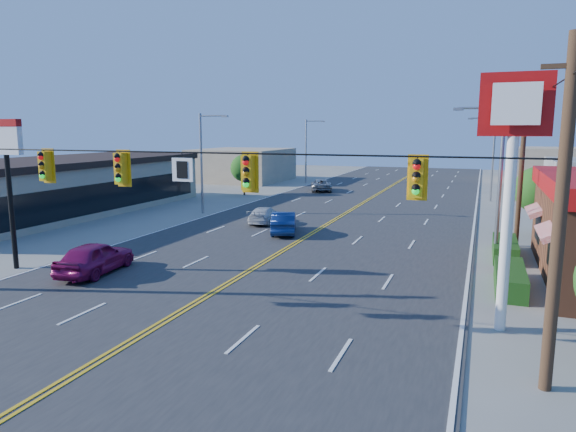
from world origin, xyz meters
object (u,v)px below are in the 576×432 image
(car_silver, at_px, (321,185))
(pizza_hut_sign, at_px, (7,162))
(car_magenta, at_px, (95,259))
(car_blue, at_px, (284,223))
(car_white, at_px, (264,216))
(signal_span, at_px, (149,186))
(kfc_pylon, at_px, (512,151))

(car_silver, bearing_deg, pizza_hut_sign, 64.05)
(car_magenta, bearing_deg, car_blue, -118.53)
(car_blue, distance_m, car_silver, 23.78)
(car_white, bearing_deg, pizza_hut_sign, 59.78)
(signal_span, height_order, pizza_hut_sign, signal_span)
(car_magenta, relative_size, car_white, 1.11)
(kfc_pylon, distance_m, car_white, 22.49)
(pizza_hut_sign, bearing_deg, kfc_pylon, 0.00)
(signal_span, height_order, car_silver, signal_span)
(pizza_hut_sign, xyz_separation_m, car_white, (6.58, 15.44, -4.60))
(pizza_hut_sign, bearing_deg, car_silver, 82.70)
(pizza_hut_sign, distance_m, car_white, 17.40)
(signal_span, distance_m, pizza_hut_sign, 11.60)
(kfc_pylon, xyz_separation_m, car_blue, (-12.77, 12.52, -5.33))
(kfc_pylon, height_order, car_blue, kfc_pylon)
(car_magenta, distance_m, car_blue, 12.94)
(pizza_hut_sign, xyz_separation_m, car_magenta, (4.43, 0.50, -4.42))
(car_blue, bearing_deg, car_magenta, 49.23)
(signal_span, xyz_separation_m, car_silver, (-6.29, 39.84, -4.23))
(signal_span, relative_size, car_blue, 5.65)
(pizza_hut_sign, height_order, car_blue, pizza_hut_sign)
(kfc_pylon, height_order, car_white, kfc_pylon)
(car_blue, bearing_deg, pizza_hut_sign, 34.59)
(signal_span, xyz_separation_m, car_blue, (-1.65, 16.52, -4.18))
(kfc_pylon, height_order, pizza_hut_sign, kfc_pylon)
(signal_span, distance_m, car_blue, 17.12)
(car_magenta, distance_m, car_white, 15.09)
(car_silver, bearing_deg, kfc_pylon, 97.26)
(car_white, bearing_deg, kfc_pylon, 127.83)
(signal_span, bearing_deg, car_white, 102.47)
(kfc_pylon, relative_size, pizza_hut_sign, 1.24)
(kfc_pylon, bearing_deg, pizza_hut_sign, 180.00)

